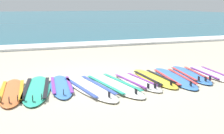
{
  "coord_description": "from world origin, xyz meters",
  "views": [
    {
      "loc": [
        -2.28,
        -6.92,
        1.93
      ],
      "look_at": [
        0.33,
        0.43,
        0.25
      ],
      "focal_mm": 47.52,
      "sensor_mm": 36.0,
      "label": 1
    }
  ],
  "objects_px": {
    "surfboard_0": "(12,91)",
    "surfboard_8": "(190,74)",
    "surfboard_5": "(136,81)",
    "surfboard_7": "(174,78)",
    "surfboard_1": "(36,89)",
    "surfboard_9": "(210,74)",
    "surfboard_3": "(89,87)",
    "surfboard_4": "(113,84)",
    "surfboard_2": "(61,86)",
    "surfboard_6": "(154,78)"
  },
  "relations": [
    {
      "from": "surfboard_0",
      "to": "surfboard_8",
      "type": "bearing_deg",
      "value": 0.64
    },
    {
      "from": "surfboard_5",
      "to": "surfboard_7",
      "type": "bearing_deg",
      "value": 1.0
    },
    {
      "from": "surfboard_1",
      "to": "surfboard_5",
      "type": "height_order",
      "value": "same"
    },
    {
      "from": "surfboard_0",
      "to": "surfboard_9",
      "type": "bearing_deg",
      "value": -0.6
    },
    {
      "from": "surfboard_1",
      "to": "surfboard_3",
      "type": "distance_m",
      "value": 1.19
    },
    {
      "from": "surfboard_4",
      "to": "surfboard_9",
      "type": "relative_size",
      "value": 1.26
    },
    {
      "from": "surfboard_0",
      "to": "surfboard_1",
      "type": "distance_m",
      "value": 0.52
    },
    {
      "from": "surfboard_1",
      "to": "surfboard_4",
      "type": "height_order",
      "value": "same"
    },
    {
      "from": "surfboard_2",
      "to": "surfboard_8",
      "type": "relative_size",
      "value": 0.95
    },
    {
      "from": "surfboard_1",
      "to": "surfboard_7",
      "type": "height_order",
      "value": "same"
    },
    {
      "from": "surfboard_1",
      "to": "surfboard_9",
      "type": "bearing_deg",
      "value": -0.87
    },
    {
      "from": "surfboard_1",
      "to": "surfboard_5",
      "type": "bearing_deg",
      "value": -3.63
    },
    {
      "from": "surfboard_5",
      "to": "surfboard_9",
      "type": "bearing_deg",
      "value": 2.08
    },
    {
      "from": "surfboard_4",
      "to": "surfboard_7",
      "type": "distance_m",
      "value": 1.71
    },
    {
      "from": "surfboard_2",
      "to": "surfboard_5",
      "type": "bearing_deg",
      "value": -7.22
    },
    {
      "from": "surfboard_9",
      "to": "surfboard_2",
      "type": "bearing_deg",
      "value": 177.9
    },
    {
      "from": "surfboard_4",
      "to": "surfboard_6",
      "type": "height_order",
      "value": "same"
    },
    {
      "from": "surfboard_0",
      "to": "surfboard_4",
      "type": "relative_size",
      "value": 0.85
    },
    {
      "from": "surfboard_3",
      "to": "surfboard_7",
      "type": "relative_size",
      "value": 1.08
    },
    {
      "from": "surfboard_1",
      "to": "surfboard_6",
      "type": "bearing_deg",
      "value": -0.03
    },
    {
      "from": "surfboard_4",
      "to": "surfboard_6",
      "type": "relative_size",
      "value": 1.23
    },
    {
      "from": "surfboard_7",
      "to": "surfboard_2",
      "type": "bearing_deg",
      "value": 175.82
    },
    {
      "from": "surfboard_5",
      "to": "surfboard_6",
      "type": "bearing_deg",
      "value": 15.07
    },
    {
      "from": "surfboard_3",
      "to": "surfboard_9",
      "type": "height_order",
      "value": "same"
    },
    {
      "from": "surfboard_2",
      "to": "surfboard_4",
      "type": "xyz_separation_m",
      "value": [
        1.19,
        -0.28,
        -0.0
      ]
    },
    {
      "from": "surfboard_2",
      "to": "surfboard_3",
      "type": "relative_size",
      "value": 0.81
    },
    {
      "from": "surfboard_0",
      "to": "surfboard_7",
      "type": "relative_size",
      "value": 0.93
    },
    {
      "from": "surfboard_0",
      "to": "surfboard_9",
      "type": "relative_size",
      "value": 1.08
    },
    {
      "from": "surfboard_4",
      "to": "surfboard_6",
      "type": "xyz_separation_m",
      "value": [
        1.19,
        0.2,
        0.0
      ]
    },
    {
      "from": "surfboard_0",
      "to": "surfboard_9",
      "type": "xyz_separation_m",
      "value": [
        5.17,
        -0.05,
        -0.0
      ]
    },
    {
      "from": "surfboard_6",
      "to": "surfboard_7",
      "type": "relative_size",
      "value": 0.89
    },
    {
      "from": "surfboard_2",
      "to": "surfboard_3",
      "type": "bearing_deg",
      "value": -29.0
    },
    {
      "from": "surfboard_0",
      "to": "surfboard_2",
      "type": "height_order",
      "value": "same"
    },
    {
      "from": "surfboard_3",
      "to": "surfboard_5",
      "type": "relative_size",
      "value": 1.24
    },
    {
      "from": "surfboard_8",
      "to": "surfboard_4",
      "type": "bearing_deg",
      "value": -174.2
    },
    {
      "from": "surfboard_1",
      "to": "surfboard_9",
      "type": "xyz_separation_m",
      "value": [
        4.65,
        -0.07,
        -0.0
      ]
    },
    {
      "from": "surfboard_1",
      "to": "surfboard_9",
      "type": "relative_size",
      "value": 1.19
    },
    {
      "from": "surfboard_8",
      "to": "surfboard_1",
      "type": "bearing_deg",
      "value": -179.51
    },
    {
      "from": "surfboard_5",
      "to": "surfboard_6",
      "type": "xyz_separation_m",
      "value": [
        0.56,
        0.15,
        -0.0
      ]
    },
    {
      "from": "surfboard_9",
      "to": "surfboard_3",
      "type": "bearing_deg",
      "value": -177.13
    },
    {
      "from": "surfboard_4",
      "to": "surfboard_8",
      "type": "relative_size",
      "value": 1.18
    },
    {
      "from": "surfboard_2",
      "to": "surfboard_8",
      "type": "bearing_deg",
      "value": -0.71
    },
    {
      "from": "surfboard_0",
      "to": "surfboard_8",
      "type": "relative_size",
      "value": 1.01
    },
    {
      "from": "surfboard_7",
      "to": "surfboard_8",
      "type": "xyz_separation_m",
      "value": [
        0.61,
        0.17,
        0.0
      ]
    },
    {
      "from": "surfboard_7",
      "to": "surfboard_3",
      "type": "bearing_deg",
      "value": -177.24
    },
    {
      "from": "surfboard_1",
      "to": "surfboard_8",
      "type": "height_order",
      "value": "same"
    },
    {
      "from": "surfboard_2",
      "to": "surfboard_4",
      "type": "bearing_deg",
      "value": -13.21
    },
    {
      "from": "surfboard_1",
      "to": "surfboard_6",
      "type": "height_order",
      "value": "same"
    },
    {
      "from": "surfboard_0",
      "to": "surfboard_2",
      "type": "bearing_deg",
      "value": 4.91
    },
    {
      "from": "surfboard_6",
      "to": "surfboard_3",
      "type": "bearing_deg",
      "value": -172.28
    }
  ]
}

